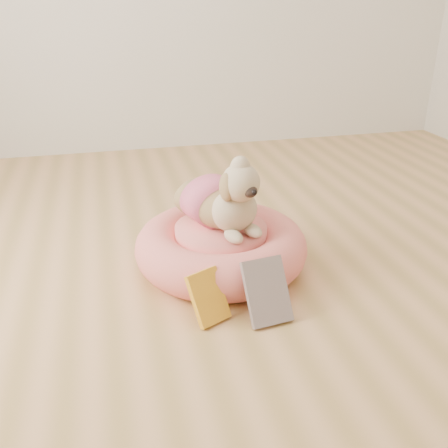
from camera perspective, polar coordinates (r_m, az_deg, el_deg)
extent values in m
plane|color=#B2894A|center=(1.67, 7.61, -12.42)|extent=(4.50, 4.50, 0.00)
cylinder|color=#EA745B|center=(2.01, -0.34, -3.44)|extent=(0.50, 0.50, 0.10)
torus|color=#EA745B|center=(1.99, -0.35, -2.52)|extent=(0.68, 0.68, 0.18)
cylinder|color=#EA745B|center=(1.97, -0.35, -1.45)|extent=(0.36, 0.36, 0.09)
cube|color=yellow|center=(1.68, -1.82, -8.34)|extent=(0.15, 0.15, 0.17)
cube|color=silver|center=(1.69, 4.92, -7.67)|extent=(0.16, 0.16, 0.20)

